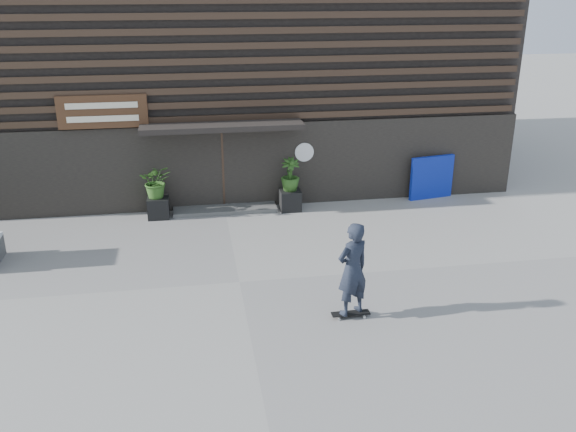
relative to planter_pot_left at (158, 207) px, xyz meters
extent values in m
plane|color=gray|center=(1.90, -4.40, -0.30)|extent=(80.00, 80.00, 0.00)
cube|color=#484845|center=(1.90, 0.20, -0.24)|extent=(3.00, 0.80, 0.12)
cube|color=black|center=(0.00, 0.00, 0.00)|extent=(0.60, 0.60, 0.60)
imported|color=#2D591E|center=(0.00, 0.00, 0.78)|extent=(0.86, 0.75, 0.96)
cube|color=black|center=(3.80, 0.00, 0.00)|extent=(0.60, 0.60, 0.60)
imported|color=#2D591E|center=(3.80, 0.00, 0.78)|extent=(0.54, 0.54, 0.96)
cube|color=#0B1D97|center=(8.26, 0.30, 0.37)|extent=(1.43, 0.37, 1.34)
cube|color=black|center=(1.90, 5.60, 3.70)|extent=(18.00, 10.00, 8.00)
cube|color=black|center=(1.90, 0.54, 0.95)|extent=(18.00, 0.12, 2.50)
cube|color=#38281E|center=(1.90, 0.48, 2.40)|extent=(17.60, 0.08, 0.18)
cube|color=#38281E|center=(1.90, 0.48, 2.79)|extent=(17.60, 0.08, 0.18)
cube|color=#38281E|center=(1.90, 0.48, 3.18)|extent=(17.60, 0.08, 0.18)
cube|color=#38281E|center=(1.90, 0.48, 3.58)|extent=(17.60, 0.08, 0.18)
cube|color=#38281E|center=(1.90, 0.48, 3.97)|extent=(17.60, 0.08, 0.18)
cube|color=#38281E|center=(1.90, 0.48, 4.36)|extent=(17.60, 0.08, 0.18)
cube|color=#38281E|center=(1.90, 0.48, 4.75)|extent=(17.60, 0.08, 0.18)
cube|color=#38281E|center=(1.90, 0.48, 5.15)|extent=(17.60, 0.08, 0.18)
cube|color=#38281E|center=(1.90, 0.48, 5.54)|extent=(17.60, 0.08, 0.18)
cube|color=black|center=(1.90, 0.10, 2.25)|extent=(4.50, 1.00, 0.15)
cube|color=black|center=(1.90, 0.70, 0.85)|extent=(2.40, 0.30, 2.30)
cube|color=#38281E|center=(1.90, 0.52, 0.85)|extent=(0.06, 0.10, 2.30)
cube|color=#472B19|center=(-1.30, 0.40, 2.70)|extent=(2.40, 0.10, 0.90)
cube|color=beige|center=(-1.30, 0.33, 2.88)|extent=(1.90, 0.02, 0.16)
cube|color=beige|center=(-1.30, 0.33, 2.52)|extent=(1.90, 0.02, 0.16)
cylinder|color=white|center=(4.30, 0.46, 1.30)|extent=(0.56, 0.03, 0.56)
cube|color=black|center=(3.97, -6.29, -0.21)|extent=(0.78, 0.20, 0.02)
cylinder|color=#A1A19D|center=(3.71, -6.39, -0.27)|extent=(0.06, 0.03, 0.06)
cylinder|color=beige|center=(3.71, -6.19, -0.27)|extent=(0.06, 0.03, 0.06)
cylinder|color=#B7B8B2|center=(4.23, -6.39, -0.27)|extent=(0.06, 0.03, 0.06)
cylinder|color=#A1A19C|center=(4.23, -6.19, -0.27)|extent=(0.06, 0.03, 0.06)
imported|color=black|center=(3.97, -6.29, 0.77)|extent=(0.84, 0.71, 1.94)
camera|label=1|loc=(0.95, -16.81, 6.09)|focal=38.49mm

